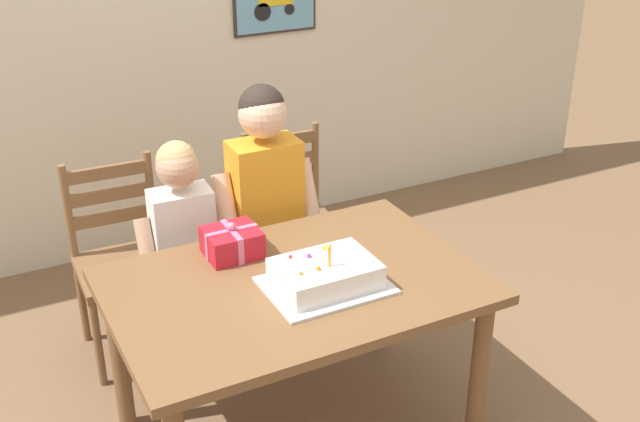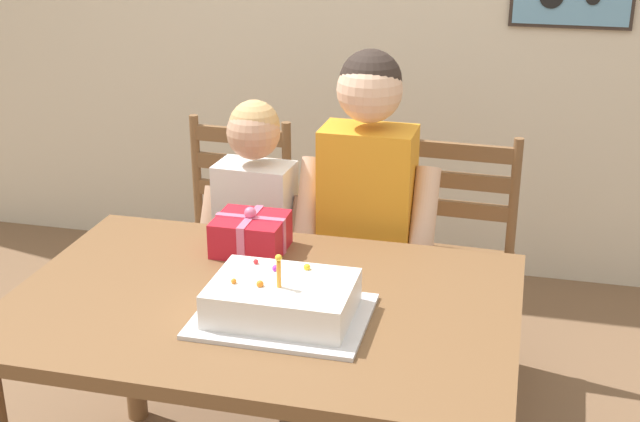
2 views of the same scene
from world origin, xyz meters
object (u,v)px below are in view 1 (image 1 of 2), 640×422
at_px(gift_box_red_large, 232,242).
at_px(child_younger, 184,238).
at_px(birthday_cake, 325,275).
at_px(child_older, 266,196).
at_px(chair_left, 123,261).
at_px(dining_table, 295,303).
at_px(chair_right, 293,222).

bearing_deg(gift_box_red_large, child_younger, 105.91).
xyz_separation_m(birthday_cake, child_older, (0.08, 0.72, 0.01)).
distance_m(chair_left, child_younger, 0.41).
xyz_separation_m(gift_box_red_large, chair_left, (-0.30, 0.62, -0.32)).
bearing_deg(child_older, dining_table, -104.59).
bearing_deg(chair_right, dining_table, -115.21).
distance_m(birthday_cake, chair_left, 1.18).
height_order(birthday_cake, child_younger, child_younger).
xyz_separation_m(chair_left, child_younger, (0.21, -0.29, 0.21)).
distance_m(chair_left, child_older, 0.73).
xyz_separation_m(birthday_cake, child_younger, (-0.31, 0.72, -0.11)).
relative_size(dining_table, gift_box_red_large, 6.36).
height_order(dining_table, chair_left, chair_left).
height_order(birthday_cake, chair_left, birthday_cake).
height_order(dining_table, birthday_cake, birthday_cake).
height_order(gift_box_red_large, child_younger, child_younger).
distance_m(birthday_cake, chair_right, 1.11).
xyz_separation_m(birthday_cake, chair_right, (0.35, 1.01, -0.31)).
bearing_deg(birthday_cake, child_younger, 113.11).
height_order(dining_table, gift_box_red_large, gift_box_red_large).
height_order(dining_table, child_younger, child_younger).
bearing_deg(child_older, chair_left, 153.93).
bearing_deg(birthday_cake, child_older, 83.68).
relative_size(chair_right, child_older, 0.71).
height_order(dining_table, chair_right, chair_right).
bearing_deg(dining_table, chair_right, 64.79).
xyz_separation_m(chair_right, child_younger, (-0.66, -0.29, 0.21)).
bearing_deg(chair_right, child_older, -132.82).
bearing_deg(chair_left, chair_right, -0.00).
bearing_deg(dining_table, gift_box_red_large, 113.28).
distance_m(birthday_cake, child_younger, 0.79).
bearing_deg(dining_table, child_older, 75.41).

